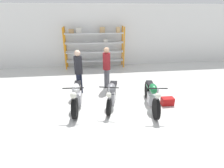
{
  "coord_description": "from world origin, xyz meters",
  "views": [
    {
      "loc": [
        -0.74,
        -5.5,
        3.18
      ],
      "look_at": [
        0.0,
        0.4,
        0.7
      ],
      "focal_mm": 28.0,
      "sensor_mm": 36.0,
      "label": 1
    }
  ],
  "objects": [
    {
      "name": "motorcycle_grey",
      "position": [
        -0.04,
        0.14,
        0.45
      ],
      "size": [
        0.77,
        1.95,
        0.98
      ],
      "rotation": [
        0.0,
        0.0,
        -1.82
      ],
      "color": "black",
      "rests_on": "ground_plane"
    },
    {
      "name": "shelving_rack",
      "position": [
        -0.44,
        4.92,
        1.35
      ],
      "size": [
        3.51,
        0.63,
        2.38
      ],
      "color": "orange",
      "rests_on": "ground_plane"
    },
    {
      "name": "person_near_rack",
      "position": [
        -0.08,
        1.61,
        1.09
      ],
      "size": [
        0.44,
        0.44,
        1.82
      ],
      "rotation": [
        0.0,
        0.0,
        3.66
      ],
      "color": "#595960",
      "rests_on": "ground_plane"
    },
    {
      "name": "back_wall",
      "position": [
        0.0,
        5.29,
        1.8
      ],
      "size": [
        30.0,
        0.08,
        3.6
      ],
      "color": "white",
      "rests_on": "ground_plane"
    },
    {
      "name": "motorcycle_white",
      "position": [
        -1.28,
        0.13,
        0.44
      ],
      "size": [
        0.65,
        2.09,
        1.03
      ],
      "rotation": [
        0.0,
        0.0,
        -1.61
      ],
      "color": "black",
      "rests_on": "ground_plane"
    },
    {
      "name": "ground_plane",
      "position": [
        0.0,
        0.0,
        0.0
      ],
      "size": [
        30.0,
        30.0,
        0.0
      ],
      "primitive_type": "plane",
      "color": "silver"
    },
    {
      "name": "motorcycle_green",
      "position": [
        1.33,
        -0.22,
        0.47
      ],
      "size": [
        0.6,
        2.12,
        1.04
      ],
      "rotation": [
        0.0,
        0.0,
        -1.7
      ],
      "color": "black",
      "rests_on": "ground_plane"
    },
    {
      "name": "toolbox",
      "position": [
        1.98,
        -0.14,
        0.14
      ],
      "size": [
        0.44,
        0.26,
        0.28
      ],
      "color": "red",
      "rests_on": "ground_plane"
    },
    {
      "name": "person_browsing",
      "position": [
        -1.24,
        1.22,
        1.08
      ],
      "size": [
        0.44,
        0.44,
        1.82
      ],
      "rotation": [
        0.0,
        0.0,
        2.62
      ],
      "color": "#1E2338",
      "rests_on": "ground_plane"
    }
  ]
}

